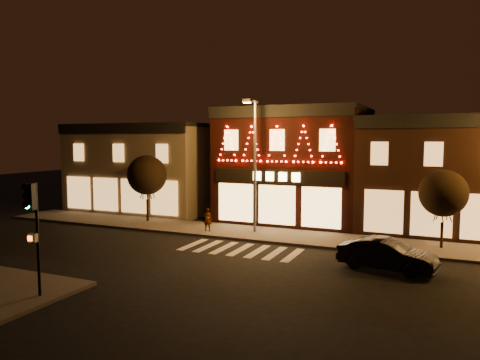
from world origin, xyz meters
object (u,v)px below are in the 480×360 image
Objects in this scene: traffic_signal_near at (33,217)px; pedestrian at (208,219)px; streetlamp_mid at (254,156)px; dark_sedan at (387,255)px.

traffic_signal_near is 13.63m from pedestrian.
streetlamp_mid is 10.71m from dark_sedan.
traffic_signal_near is 0.98× the size of dark_sedan.
traffic_signal_near reaches higher than dark_sedan.
streetlamp_mid is 5.49× the size of pedestrian.
traffic_signal_near is 15.21m from dark_sedan.
streetlamp_mid is at bearing -171.94° from pedestrian.
traffic_signal_near is 0.52× the size of streetlamp_mid.
pedestrian is at bearing 82.13° from dark_sedan.
dark_sedan is 12.13m from pedestrian.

